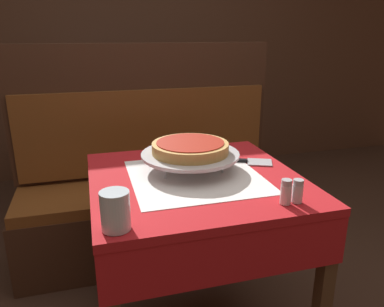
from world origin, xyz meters
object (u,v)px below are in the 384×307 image
(dining_table_rear, at_px, (96,119))
(condiment_caddy, at_px, (81,100))
(pepper_shaker, at_px, (298,191))
(dining_table_front, at_px, (195,204))
(pizza_pan_stand, at_px, (190,155))
(salt_shaker, at_px, (286,192))
(pizza_server, at_px, (241,161))
(deep_dish_pizza, at_px, (190,147))
(water_glass_near, at_px, (115,211))
(booth_bench, at_px, (152,196))

(dining_table_rear, distance_m, condiment_caddy, 0.19)
(dining_table_rear, relative_size, pepper_shaker, 9.55)
(dining_table_front, bearing_deg, dining_table_rear, 100.93)
(pizza_pan_stand, height_order, salt_shaker, salt_shaker)
(pizza_server, height_order, salt_shaker, salt_shaker)
(deep_dish_pizza, bearing_deg, pizza_pan_stand, 153.79)
(water_glass_near, bearing_deg, pepper_shaker, 1.57)
(dining_table_front, bearing_deg, booth_bench, 94.29)
(dining_table_front, distance_m, pizza_server, 0.29)
(salt_shaker, bearing_deg, deep_dish_pizza, 118.74)
(booth_bench, relative_size, salt_shaker, 18.27)
(dining_table_rear, distance_m, booth_bench, 1.02)
(booth_bench, distance_m, condiment_caddy, 1.08)
(dining_table_rear, relative_size, pizza_server, 2.68)
(salt_shaker, distance_m, condiment_caddy, 2.06)
(pizza_pan_stand, distance_m, deep_dish_pizza, 0.03)
(pizza_server, relative_size, salt_shaker, 3.37)
(salt_shaker, xyz_separation_m, pepper_shaker, (0.04, 0.00, -0.00))
(booth_bench, xyz_separation_m, deep_dish_pizza, (0.05, -0.66, 0.50))
(pizza_server, bearing_deg, pizza_pan_stand, -172.21)
(dining_table_front, distance_m, salt_shaker, 0.41)
(booth_bench, bearing_deg, salt_shaker, -75.75)
(dining_table_rear, height_order, water_glass_near, water_glass_near)
(deep_dish_pizza, relative_size, pepper_shaker, 3.86)
(deep_dish_pizza, xyz_separation_m, salt_shaker, (0.21, -0.39, -0.05))
(condiment_caddy, bearing_deg, pizza_server, -66.97)
(pizza_pan_stand, relative_size, condiment_caddy, 2.40)
(pizza_pan_stand, bearing_deg, pepper_shaker, -56.64)
(pizza_pan_stand, relative_size, pizza_server, 1.39)
(pizza_server, relative_size, water_glass_near, 2.48)
(dining_table_front, height_order, pepper_shaker, pepper_shaker)
(deep_dish_pizza, distance_m, pepper_shaker, 0.47)
(salt_shaker, height_order, pepper_shaker, salt_shaker)
(dining_table_front, relative_size, booth_bench, 0.52)
(dining_table_rear, bearing_deg, pepper_shaker, -73.82)
(booth_bench, distance_m, pepper_shaker, 1.18)
(dining_table_rear, height_order, salt_shaker, salt_shaker)
(booth_bench, height_order, salt_shaker, booth_bench)
(booth_bench, distance_m, pizza_pan_stand, 0.81)
(booth_bench, distance_m, water_glass_near, 1.19)
(pizza_pan_stand, height_order, pizza_server, pizza_pan_stand)
(dining_table_front, relative_size, pepper_shaker, 10.09)
(dining_table_rear, bearing_deg, pizza_pan_stand, -78.62)
(water_glass_near, bearing_deg, dining_table_front, 44.94)
(booth_bench, xyz_separation_m, condiment_caddy, (-0.36, 0.91, 0.44))
(pizza_pan_stand, bearing_deg, booth_bench, 94.66)
(deep_dish_pizza, height_order, condiment_caddy, condiment_caddy)
(water_glass_near, height_order, condiment_caddy, condiment_caddy)
(pizza_pan_stand, bearing_deg, dining_table_rear, 101.38)
(pizza_pan_stand, relative_size, deep_dish_pizza, 1.29)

